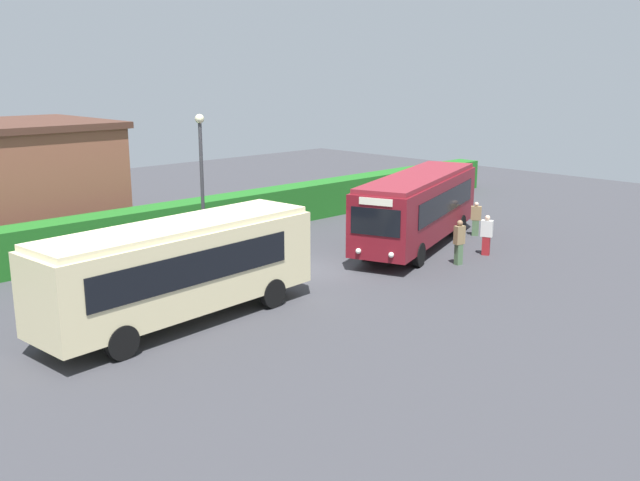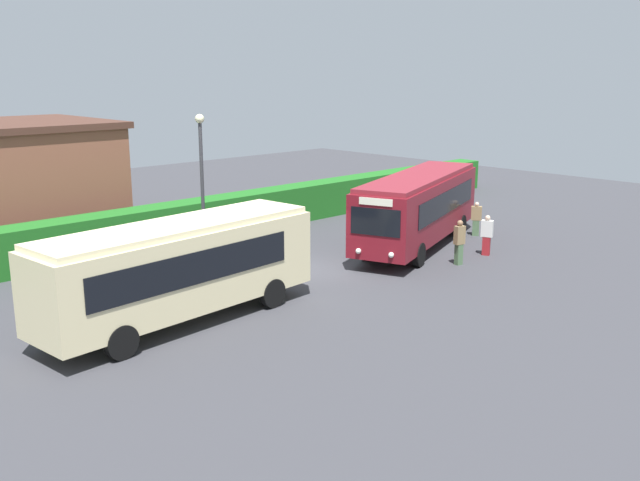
{
  "view_description": "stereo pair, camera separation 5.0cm",
  "coord_description": "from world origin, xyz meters",
  "px_view_note": "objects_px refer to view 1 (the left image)",
  "views": [
    {
      "loc": [
        -18.86,
        -20.09,
        7.82
      ],
      "look_at": [
        -0.5,
        -1.21,
        1.48
      ],
      "focal_mm": 39.99,
      "sensor_mm": 36.0,
      "label": 1
    },
    {
      "loc": [
        -18.83,
        -20.12,
        7.82
      ],
      "look_at": [
        -0.5,
        -1.21,
        1.48
      ],
      "focal_mm": 39.99,
      "sensor_mm": 36.0,
      "label": 2
    }
  ],
  "objects_px": {
    "person_center": "(487,234)",
    "person_right": "(476,218)",
    "lamppost": "(202,175)",
    "bus_cream": "(180,266)",
    "bus_maroon": "(418,206)",
    "person_left": "(459,241)"
  },
  "relations": [
    {
      "from": "person_center",
      "to": "lamppost",
      "type": "xyz_separation_m",
      "value": [
        -9.91,
        6.78,
        2.87
      ]
    },
    {
      "from": "person_left",
      "to": "person_center",
      "type": "distance_m",
      "value": 2.15
    },
    {
      "from": "person_left",
      "to": "person_center",
      "type": "height_order",
      "value": "person_left"
    },
    {
      "from": "bus_maroon",
      "to": "person_left",
      "type": "height_order",
      "value": "bus_maroon"
    },
    {
      "from": "person_center",
      "to": "lamppost",
      "type": "bearing_deg",
      "value": 122.14
    },
    {
      "from": "bus_cream",
      "to": "lamppost",
      "type": "distance_m",
      "value": 6.7
    },
    {
      "from": "bus_cream",
      "to": "person_center",
      "type": "xyz_separation_m",
      "value": [
        14.17,
        -2.0,
        -0.94
      ]
    },
    {
      "from": "bus_maroon",
      "to": "person_left",
      "type": "xyz_separation_m",
      "value": [
        -1.15,
        -3.07,
        -0.9
      ]
    },
    {
      "from": "bus_cream",
      "to": "lamppost",
      "type": "height_order",
      "value": "lamppost"
    },
    {
      "from": "bus_cream",
      "to": "person_left",
      "type": "relative_size",
      "value": 5.22
    },
    {
      "from": "bus_cream",
      "to": "person_left",
      "type": "bearing_deg",
      "value": -14.5
    },
    {
      "from": "bus_maroon",
      "to": "person_center",
      "type": "height_order",
      "value": "bus_maroon"
    },
    {
      "from": "person_left",
      "to": "bus_maroon",
      "type": "bearing_deg",
      "value": 171.87
    },
    {
      "from": "bus_maroon",
      "to": "person_center",
      "type": "xyz_separation_m",
      "value": [
        1.0,
        -2.99,
        -0.97
      ]
    },
    {
      "from": "person_center",
      "to": "bus_maroon",
      "type": "bearing_deg",
      "value": 85.01
    },
    {
      "from": "person_center",
      "to": "person_right",
      "type": "height_order",
      "value": "person_center"
    },
    {
      "from": "person_left",
      "to": "lamppost",
      "type": "distance_m",
      "value": 10.73
    },
    {
      "from": "bus_cream",
      "to": "bus_maroon",
      "type": "distance_m",
      "value": 13.21
    },
    {
      "from": "person_right",
      "to": "bus_cream",
      "type": "bearing_deg",
      "value": -32.72
    },
    {
      "from": "bus_maroon",
      "to": "bus_cream",
      "type": "bearing_deg",
      "value": -15.25
    },
    {
      "from": "lamppost",
      "to": "person_left",
      "type": "bearing_deg",
      "value": -41.52
    },
    {
      "from": "bus_maroon",
      "to": "person_left",
      "type": "distance_m",
      "value": 3.4
    }
  ]
}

